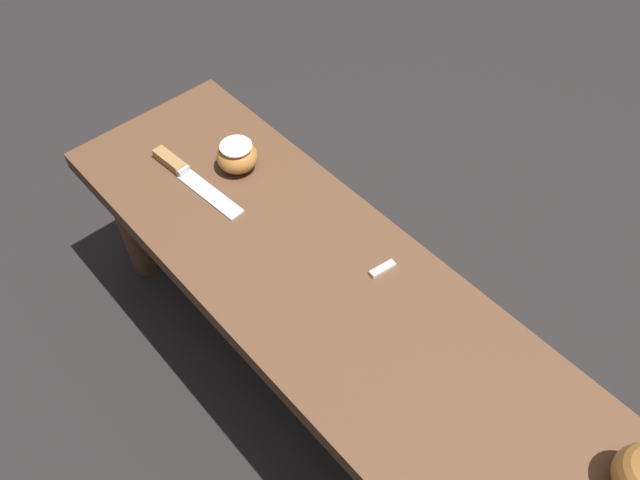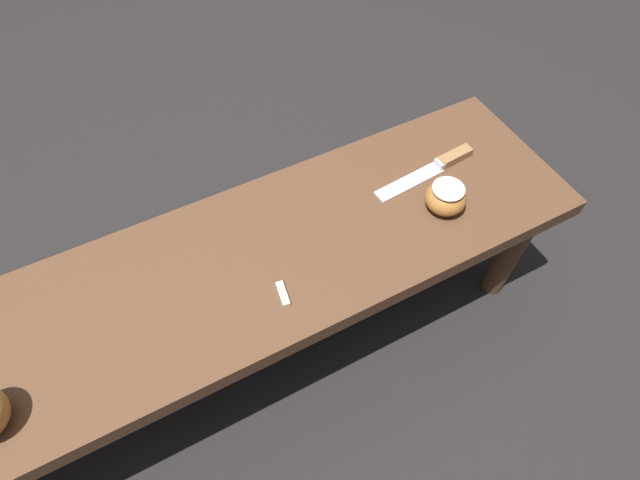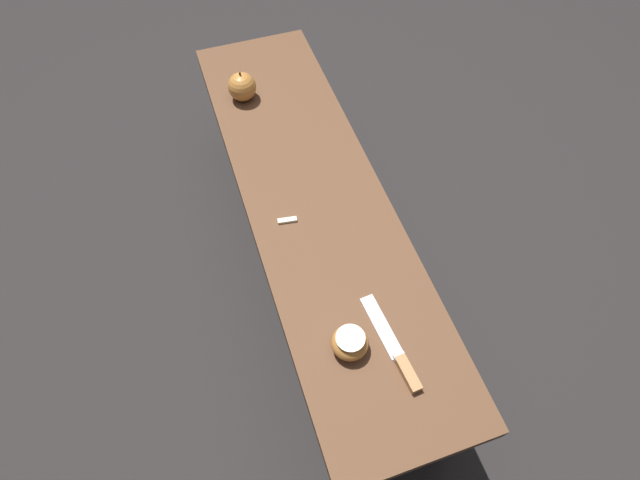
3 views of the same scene
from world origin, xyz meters
TOP-DOWN VIEW (x-y plane):
  - ground_plane at (0.00, 0.00)m, footprint 8.00×8.00m
  - wooden_bench at (0.00, 0.00)m, footprint 1.39×0.37m
  - knife at (-0.48, -0.03)m, footprint 0.24×0.05m
  - apple_whole at (0.42, 0.09)m, footprint 0.08×0.08m
  - apple_cut at (-0.43, 0.06)m, footprint 0.08×0.08m
  - apple_slice_near_knife at (-0.06, 0.09)m, footprint 0.02×0.05m

SIDE VIEW (x-z plane):
  - ground_plane at x=0.00m, z-range 0.00..0.00m
  - wooden_bench at x=0.00m, z-range 0.14..0.53m
  - apple_slice_near_knife at x=-0.06m, z-range 0.39..0.39m
  - knife at x=-0.48m, z-range 0.38..0.40m
  - apple_cut at x=-0.43m, z-range 0.39..0.44m
  - apple_whole at x=0.42m, z-range 0.38..0.48m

